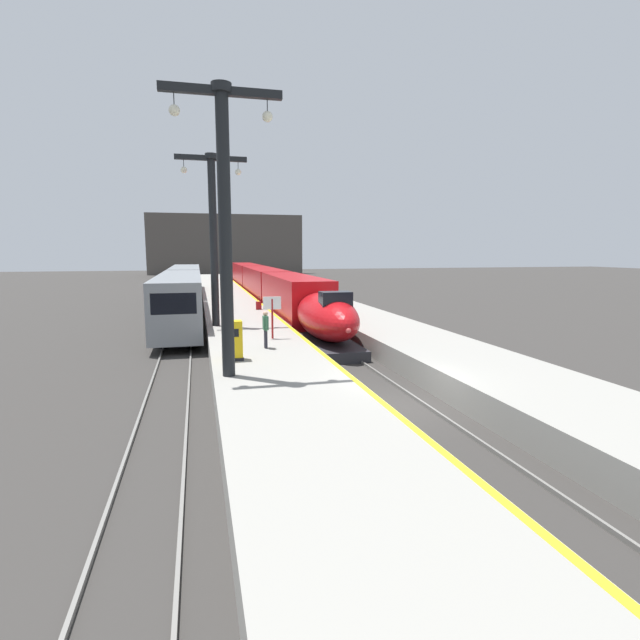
{
  "coord_description": "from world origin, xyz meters",
  "views": [
    {
      "loc": [
        -6.86,
        -15.26,
        5.41
      ],
      "look_at": [
        -0.65,
        9.37,
        1.8
      ],
      "focal_mm": 27.22,
      "sensor_mm": 36.0,
      "label": 1
    }
  ],
  "objects_px": {
    "station_column_mid": "(213,225)",
    "ticket_machine_yellow": "(233,342)",
    "station_column_near": "(224,207)",
    "departure_info_board": "(272,309)",
    "highspeed_train_main": "(266,285)",
    "rolling_suitcase": "(259,306)",
    "regional_train_adjacent": "(183,289)",
    "passenger_mid_platform": "(266,327)",
    "passenger_near_edge": "(225,298)"
  },
  "relations": [
    {
      "from": "passenger_near_edge",
      "to": "departure_info_board",
      "type": "relative_size",
      "value": 0.8
    },
    {
      "from": "station_column_mid",
      "to": "ticket_machine_yellow",
      "type": "relative_size",
      "value": 6.13
    },
    {
      "from": "highspeed_train_main",
      "to": "station_column_near",
      "type": "relative_size",
      "value": 5.92
    },
    {
      "from": "regional_train_adjacent",
      "to": "passenger_mid_platform",
      "type": "distance_m",
      "value": 22.68
    },
    {
      "from": "station_column_near",
      "to": "station_column_mid",
      "type": "xyz_separation_m",
      "value": [
        0.0,
        11.95,
        0.01
      ]
    },
    {
      "from": "passenger_mid_platform",
      "to": "rolling_suitcase",
      "type": "bearing_deg",
      "value": 84.25
    },
    {
      "from": "regional_train_adjacent",
      "to": "departure_info_board",
      "type": "height_order",
      "value": "regional_train_adjacent"
    },
    {
      "from": "passenger_near_edge",
      "to": "passenger_mid_platform",
      "type": "xyz_separation_m",
      "value": [
        1.0,
        -14.56,
        0.0
      ]
    },
    {
      "from": "station_column_near",
      "to": "departure_info_board",
      "type": "distance_m",
      "value": 8.58
    },
    {
      "from": "station_column_near",
      "to": "passenger_near_edge",
      "type": "distance_m",
      "value": 19.76
    },
    {
      "from": "station_column_mid",
      "to": "station_column_near",
      "type": "bearing_deg",
      "value": -90.0
    },
    {
      "from": "ticket_machine_yellow",
      "to": "passenger_near_edge",
      "type": "bearing_deg",
      "value": 87.98
    },
    {
      "from": "regional_train_adjacent",
      "to": "passenger_mid_platform",
      "type": "bearing_deg",
      "value": -79.49
    },
    {
      "from": "regional_train_adjacent",
      "to": "station_column_near",
      "type": "distance_m",
      "value": 27.37
    },
    {
      "from": "station_column_near",
      "to": "station_column_mid",
      "type": "relative_size",
      "value": 1.0
    },
    {
      "from": "ticket_machine_yellow",
      "to": "passenger_mid_platform",
      "type": "bearing_deg",
      "value": 52.49
    },
    {
      "from": "highspeed_train_main",
      "to": "station_column_mid",
      "type": "height_order",
      "value": "station_column_mid"
    },
    {
      "from": "highspeed_train_main",
      "to": "rolling_suitcase",
      "type": "distance_m",
      "value": 13.84
    },
    {
      "from": "station_column_near",
      "to": "departure_info_board",
      "type": "bearing_deg",
      "value": 69.43
    },
    {
      "from": "highspeed_train_main",
      "to": "passenger_mid_platform",
      "type": "relative_size",
      "value": 34.29
    },
    {
      "from": "station_column_near",
      "to": "passenger_near_edge",
      "type": "relative_size",
      "value": 5.79
    },
    {
      "from": "departure_info_board",
      "to": "station_column_mid",
      "type": "bearing_deg",
      "value": 117.38
    },
    {
      "from": "regional_train_adjacent",
      "to": "passenger_mid_platform",
      "type": "height_order",
      "value": "regional_train_adjacent"
    },
    {
      "from": "station_column_mid",
      "to": "passenger_near_edge",
      "type": "distance_m",
      "value": 8.72
    },
    {
      "from": "regional_train_adjacent",
      "to": "passenger_mid_platform",
      "type": "relative_size",
      "value": 21.66
    },
    {
      "from": "highspeed_train_main",
      "to": "passenger_near_edge",
      "type": "height_order",
      "value": "highspeed_train_main"
    },
    {
      "from": "regional_train_adjacent",
      "to": "ticket_machine_yellow",
      "type": "height_order",
      "value": "regional_train_adjacent"
    },
    {
      "from": "highspeed_train_main",
      "to": "passenger_near_edge",
      "type": "bearing_deg",
      "value": -109.77
    },
    {
      "from": "rolling_suitcase",
      "to": "ticket_machine_yellow",
      "type": "xyz_separation_m",
      "value": [
        -3.08,
        -16.84,
        0.44
      ]
    },
    {
      "from": "regional_train_adjacent",
      "to": "passenger_near_edge",
      "type": "distance_m",
      "value": 8.35
    },
    {
      "from": "ticket_machine_yellow",
      "to": "rolling_suitcase",
      "type": "bearing_deg",
      "value": 79.65
    },
    {
      "from": "station_column_mid",
      "to": "departure_info_board",
      "type": "relative_size",
      "value": 4.62
    },
    {
      "from": "station_column_near",
      "to": "departure_info_board",
      "type": "xyz_separation_m",
      "value": [
        2.6,
        6.93,
        -4.34
      ]
    },
    {
      "from": "station_column_mid",
      "to": "ticket_machine_yellow",
      "type": "distance_m",
      "value": 10.75
    },
    {
      "from": "highspeed_train_main",
      "to": "departure_info_board",
      "type": "distance_m",
      "value": 26.22
    },
    {
      "from": "regional_train_adjacent",
      "to": "departure_info_board",
      "type": "relative_size",
      "value": 17.26
    },
    {
      "from": "passenger_near_edge",
      "to": "station_column_near",
      "type": "bearing_deg",
      "value": -92.81
    },
    {
      "from": "station_column_near",
      "to": "departure_info_board",
      "type": "height_order",
      "value": "station_column_near"
    },
    {
      "from": "rolling_suitcase",
      "to": "ticket_machine_yellow",
      "type": "height_order",
      "value": "ticket_machine_yellow"
    },
    {
      "from": "rolling_suitcase",
      "to": "station_column_near",
      "type": "bearing_deg",
      "value": -100.05
    },
    {
      "from": "departure_info_board",
      "to": "regional_train_adjacent",
      "type": "bearing_deg",
      "value": 103.54
    },
    {
      "from": "rolling_suitcase",
      "to": "ticket_machine_yellow",
      "type": "relative_size",
      "value": 0.61
    },
    {
      "from": "station_column_near",
      "to": "ticket_machine_yellow",
      "type": "distance_m",
      "value": 5.69
    },
    {
      "from": "passenger_mid_platform",
      "to": "ticket_machine_yellow",
      "type": "bearing_deg",
      "value": -127.51
    },
    {
      "from": "station_column_near",
      "to": "station_column_mid",
      "type": "height_order",
      "value": "station_column_mid"
    },
    {
      "from": "ticket_machine_yellow",
      "to": "station_column_near",
      "type": "bearing_deg",
      "value": -97.98
    },
    {
      "from": "passenger_mid_platform",
      "to": "rolling_suitcase",
      "type": "height_order",
      "value": "passenger_mid_platform"
    },
    {
      "from": "regional_train_adjacent",
      "to": "station_column_mid",
      "type": "relative_size",
      "value": 3.73
    },
    {
      "from": "highspeed_train_main",
      "to": "rolling_suitcase",
      "type": "bearing_deg",
      "value": -100.31
    },
    {
      "from": "station_column_mid",
      "to": "ticket_machine_yellow",
      "type": "height_order",
      "value": "station_column_mid"
    }
  ]
}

